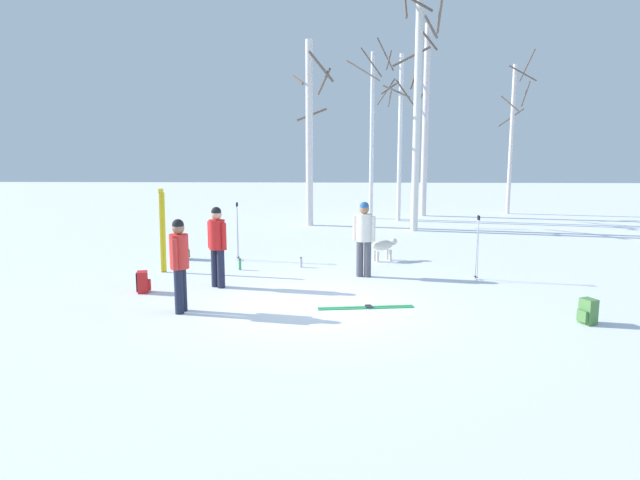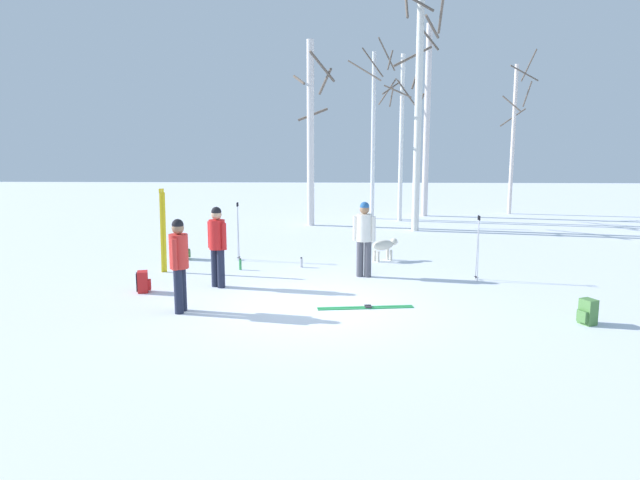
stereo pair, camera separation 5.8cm
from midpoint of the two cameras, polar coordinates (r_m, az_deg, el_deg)
ground_plane at (r=11.46m, az=-0.57°, el=-6.29°), size 60.00×60.00×0.00m
person_0 at (r=13.67m, az=4.31°, el=0.55°), size 0.51×0.34×1.72m
person_1 at (r=11.17m, az=-12.99°, el=-1.79°), size 0.34×0.52×1.72m
person_2 at (r=12.87m, az=-9.53°, el=-0.14°), size 0.44×0.34×1.72m
dog at (r=15.56m, az=6.20°, el=-0.56°), size 0.81×0.50×0.57m
ski_pair_planted_0 at (r=14.56m, az=-14.45°, el=0.83°), size 0.15×0.07×1.97m
ski_pair_lying_0 at (r=11.40m, az=4.48°, el=-6.35°), size 1.81×0.39×0.05m
ski_poles_0 at (r=15.63m, az=-7.62°, el=0.98°), size 0.07×0.21×1.49m
ski_poles_1 at (r=13.78m, az=14.75°, el=-0.55°), size 0.07×0.21×1.45m
backpack_0 at (r=12.93m, az=-16.19°, el=-3.83°), size 0.33×0.30×0.44m
backpack_1 at (r=11.34m, az=24.03°, el=-6.22°), size 0.34×0.32×0.44m
backpack_2 at (r=16.09m, az=-12.58°, el=-1.02°), size 0.34×0.32×0.44m
water_bottle_0 at (r=14.60m, az=-7.40°, el=-2.29°), size 0.06×0.06×0.28m
water_bottle_1 at (r=14.77m, az=-1.66°, el=-2.14°), size 0.07×0.07×0.25m
birch_tree_0 at (r=21.42m, az=-0.77°, el=10.28°), size 1.48×1.61×6.39m
birch_tree_1 at (r=23.22m, az=5.19°, el=10.33°), size 1.82×1.82×6.62m
birch_tree_2 at (r=22.74m, az=7.71°, el=9.85°), size 1.34×1.45×6.27m
birch_tree_3 at (r=20.45m, az=9.34°, el=12.34°), size 1.54×1.54×7.95m
birch_tree_4 at (r=24.33m, az=10.08°, el=11.11°), size 1.03×1.04×7.36m
birch_tree_5 at (r=25.82m, az=17.86°, el=9.43°), size 1.28×1.39×6.46m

